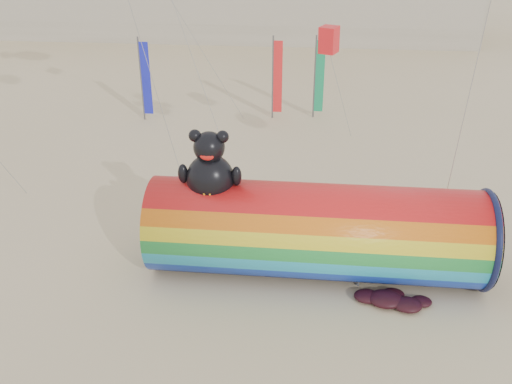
# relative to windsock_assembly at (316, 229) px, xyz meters

# --- Properties ---
(ground) EXTENTS (160.00, 160.00, 0.00)m
(ground) POSITION_rel_windsock_assembly_xyz_m (-2.80, 0.04, -1.82)
(ground) COLOR #CCB58C
(ground) RESTS_ON ground
(windsock_assembly) EXTENTS (11.88, 3.62, 5.47)m
(windsock_assembly) POSITION_rel_windsock_assembly_xyz_m (0.00, 0.00, 0.00)
(windsock_assembly) COLOR red
(windsock_assembly) RESTS_ON ground
(kite_handler) EXTENTS (0.74, 0.73, 1.72)m
(kite_handler) POSITION_rel_windsock_assembly_xyz_m (1.69, -0.61, -0.96)
(kite_handler) COLOR #55575C
(kite_handler) RESTS_ON ground
(fabric_bundle) EXTENTS (2.62, 1.35, 0.41)m
(fabric_bundle) POSITION_rel_windsock_assembly_xyz_m (2.65, -1.66, -1.64)
(fabric_bundle) COLOR #3D0B14
(fabric_bundle) RESTS_ON ground
(festival_banners) EXTENTS (11.32, 1.70, 5.20)m
(festival_banners) POSITION_rel_windsock_assembly_xyz_m (-4.50, 16.97, 0.82)
(festival_banners) COLOR #59595E
(festival_banners) RESTS_ON ground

